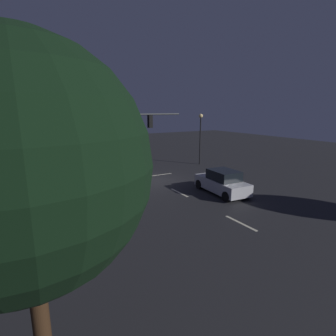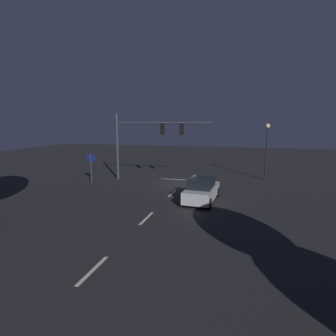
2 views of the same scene
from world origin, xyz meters
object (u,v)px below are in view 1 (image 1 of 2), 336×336
at_px(route_sign, 52,175).
at_px(street_lamp_left_kerb, 200,130).
at_px(tree_right_near, 22,167).
at_px(traffic_signal_assembly, 111,130).
at_px(car_approaching, 222,182).

bearing_deg(route_sign, street_lamp_left_kerb, -159.91).
bearing_deg(tree_right_near, street_lamp_left_kerb, -134.90).
height_order(traffic_signal_assembly, route_sign, traffic_signal_assembly).
height_order(street_lamp_left_kerb, tree_right_near, tree_right_near).
distance_m(traffic_signal_assembly, tree_right_near, 15.16).
xyz_separation_m(traffic_signal_assembly, car_approaching, (-6.04, 5.76, -3.52)).
bearing_deg(street_lamp_left_kerb, car_approaching, 62.06).
height_order(car_approaching, tree_right_near, tree_right_near).
height_order(street_lamp_left_kerb, route_sign, street_lamp_left_kerb).
distance_m(traffic_signal_assembly, route_sign, 5.68).
distance_m(car_approaching, route_sign, 11.19).
height_order(car_approaching, street_lamp_left_kerb, street_lamp_left_kerb).
bearing_deg(traffic_signal_assembly, route_sign, 27.50).
bearing_deg(traffic_signal_assembly, tree_right_near, 65.85).
height_order(car_approaching, route_sign, route_sign).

